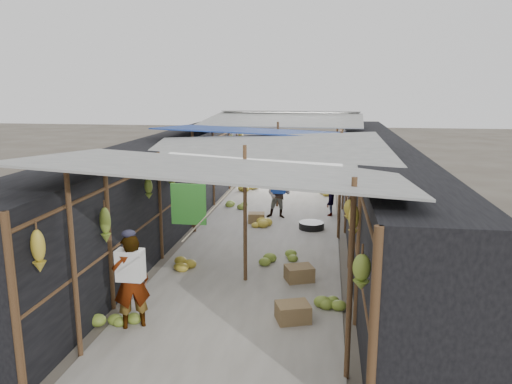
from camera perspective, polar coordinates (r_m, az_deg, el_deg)
The scene contains 14 objects.
ground at distance 7.03m, azimuth -5.44°, elevation -19.24°, with size 80.00×80.00×0.00m, color #6B6356.
aisle_slab at distance 12.94m, azimuth 1.31°, elevation -4.28°, with size 3.60×16.00×0.02m, color #9E998E.
stall_left at distance 13.25m, azimuth -10.33°, elevation 1.00°, with size 1.40×15.00×2.30m, color black.
stall_right at distance 12.64m, azimuth 13.58°, elevation 0.32°, with size 1.40×15.00×2.30m, color black.
crate_near at distance 8.08m, azimuth 4.24°, elevation -13.59°, with size 0.51×0.41×0.31m, color olive.
crate_mid at distance 9.62m, azimuth 4.96°, elevation -9.29°, with size 0.50×0.40×0.30m, color olive.
crate_back at distance 13.51m, azimuth 0.05°, elevation -2.99°, with size 0.44×0.36×0.28m, color olive.
black_basin at distance 13.00m, azimuth 6.36°, elevation -3.86°, with size 0.65×0.65×0.20m, color black.
vendor_elderly at distance 7.88m, azimuth -14.07°, elevation -9.93°, with size 0.54×0.36×1.49m, color white.
shopper_blue at distance 13.90m, azimuth 2.57°, elevation -0.23°, with size 0.67×0.52×1.39m, color #1F459D.
vendor_seated at distance 14.29m, azimuth 8.42°, elevation -0.74°, with size 0.67×0.38×1.03m, color #4B4741.
market_canopy at distance 12.80m, azimuth 1.67°, elevation 6.48°, with size 5.62×15.20×2.77m.
hanging_bananas at distance 12.52m, azimuth 1.00°, elevation 3.01°, with size 3.96×14.13×0.76m.
floor_bananas at distance 12.97m, azimuth -0.17°, elevation -3.56°, with size 3.89×10.94×0.36m.
Camera 1 is at (1.47, -5.83, 3.64)m, focal length 35.00 mm.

